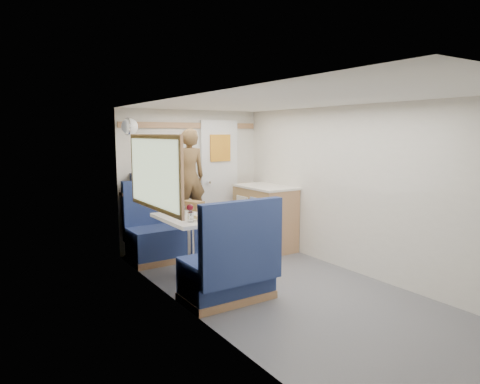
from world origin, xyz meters
TOP-DOWN VIEW (x-y plane):
  - floor at (0.00, 0.00)m, footprint 4.50×4.50m
  - ceiling at (0.00, 0.00)m, footprint 4.50×4.50m
  - wall_back at (0.00, 2.25)m, footprint 2.20×0.02m
  - wall_left at (-1.10, 0.00)m, footprint 0.02×4.50m
  - wall_right at (1.10, 0.00)m, footprint 0.02×4.50m
  - oak_trim_low at (0.00, 2.23)m, footprint 2.15×0.02m
  - oak_trim_high at (0.00, 2.23)m, footprint 2.15×0.02m
  - side_window at (-1.08, 1.00)m, footprint 0.04×1.30m
  - rear_door at (0.45, 2.22)m, footprint 0.62×0.12m
  - dinette_table at (-0.65, 1.00)m, footprint 0.62×0.92m
  - bench_far at (-0.65, 1.86)m, footprint 0.90×0.59m
  - bench_near at (-0.65, 0.14)m, footprint 0.90×0.59m
  - ledge at (-0.65, 2.12)m, footprint 0.90×0.14m
  - dome_light at (-1.04, 1.85)m, footprint 0.20×0.20m
  - galley_counter at (0.82, 1.55)m, footprint 0.57×0.92m
  - person at (-0.26, 1.83)m, footprint 0.49×0.34m
  - duffel_bag at (-0.70, 2.12)m, footprint 0.53×0.33m
  - tray at (-0.44, 0.81)m, footprint 0.40×0.44m
  - orange_fruit at (-0.44, 0.94)m, footprint 0.07×0.07m
  - cheese_block at (-0.66, 0.76)m, footprint 0.12×0.07m
  - wine_glass at (-0.71, 0.88)m, footprint 0.08×0.08m
  - tumbler_left at (-0.78, 0.73)m, footprint 0.07×0.07m
  - tumbler_mid at (-0.68, 1.16)m, footprint 0.07×0.07m
  - beer_glass at (-0.48, 0.97)m, footprint 0.06×0.06m
  - pepper_grinder at (-0.62, 1.06)m, footprint 0.04×0.04m
  - salt_grinder at (-0.76, 1.13)m, footprint 0.04×0.04m
  - bread_loaf at (-0.43, 1.38)m, footprint 0.23×0.30m

SIDE VIEW (x-z plane):
  - floor at x=0.00m, z-range 0.00..0.00m
  - bench_far at x=-0.65m, z-range -0.22..0.83m
  - bench_near at x=-0.65m, z-range -0.22..0.83m
  - galley_counter at x=0.82m, z-range 0.01..0.93m
  - dinette_table at x=-0.65m, z-range 0.21..0.93m
  - tray at x=-0.44m, z-range 0.72..0.74m
  - cheese_block at x=-0.66m, z-range 0.74..0.78m
  - salt_grinder at x=-0.76m, z-range 0.72..0.81m
  - beer_glass at x=-0.48m, z-range 0.72..0.82m
  - pepper_grinder at x=-0.62m, z-range 0.72..0.82m
  - tumbler_left at x=-0.78m, z-range 0.72..0.83m
  - orange_fruit at x=-0.44m, z-range 0.74..0.81m
  - bread_loaf at x=-0.43m, z-range 0.72..0.83m
  - tumbler_mid at x=-0.68m, z-range 0.72..0.84m
  - wine_glass at x=-0.71m, z-range 0.76..0.93m
  - oak_trim_low at x=0.00m, z-range 0.81..0.89m
  - ledge at x=-0.65m, z-range 0.86..0.90m
  - rear_door at x=0.45m, z-range 0.04..1.90m
  - wall_back at x=0.00m, z-range 0.00..2.00m
  - wall_left at x=-1.10m, z-range 0.00..2.00m
  - wall_right at x=1.10m, z-range 0.00..2.00m
  - duffel_bag at x=-0.70m, z-range 0.90..1.14m
  - person at x=-0.26m, z-range 0.45..1.73m
  - side_window at x=-1.08m, z-range 0.89..1.61m
  - dome_light at x=-1.04m, z-range 1.65..1.85m
  - oak_trim_high at x=0.00m, z-range 1.74..1.82m
  - ceiling at x=0.00m, z-range 2.00..2.00m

